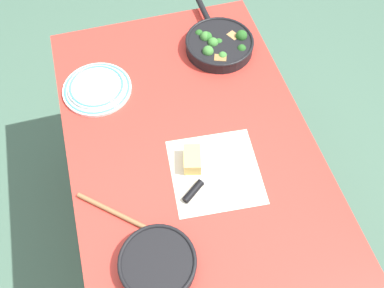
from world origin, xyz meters
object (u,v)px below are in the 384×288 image
at_px(wooden_spoon, 142,226).
at_px(dinner_plate_stack, 97,88).
at_px(skillet_eggs, 158,265).
at_px(skillet_broccoli, 219,44).
at_px(cheese_block, 192,160).
at_px(grater_knife, 204,179).

bearing_deg(wooden_spoon, dinner_plate_stack, 137.18).
distance_m(skillet_eggs, dinner_plate_stack, 0.71).
relative_size(skillet_broccoli, cheese_block, 4.06).
relative_size(skillet_eggs, cheese_block, 3.33).
bearing_deg(cheese_block, wooden_spoon, 130.43).
relative_size(skillet_broccoli, grater_knife, 1.66).
height_order(skillet_broccoli, dinner_plate_stack, skillet_broccoli).
distance_m(skillet_broccoli, grater_knife, 0.60).
height_order(skillet_eggs, wooden_spoon, skillet_eggs).
bearing_deg(wooden_spoon, cheese_block, 82.61).
distance_m(skillet_eggs, cheese_block, 0.36).
bearing_deg(dinner_plate_stack, cheese_block, -147.40).
bearing_deg(dinner_plate_stack, skillet_eggs, -174.26).
bearing_deg(skillet_eggs, skillet_broccoli, 129.44).
bearing_deg(skillet_broccoli, skillet_eggs, 149.83).
height_order(wooden_spoon, dinner_plate_stack, dinner_plate_stack).
relative_size(cheese_block, dinner_plate_stack, 0.40).
height_order(cheese_block, dinner_plate_stack, cheese_block).
bearing_deg(wooden_spoon, grater_knife, 67.09).
height_order(skillet_broccoli, skillet_eggs, skillet_broccoli).
bearing_deg(skillet_broccoli, grater_knife, 156.46).
distance_m(wooden_spoon, grater_knife, 0.25).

